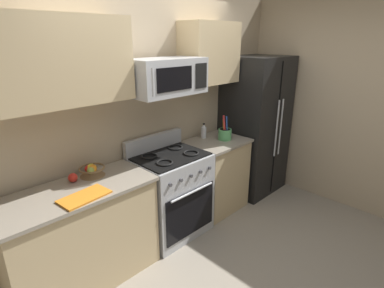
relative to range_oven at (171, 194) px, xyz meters
name	(u,v)px	position (x,y,z in m)	size (l,w,h in m)	color
ground_plane	(217,259)	(0.00, -0.67, -0.47)	(16.00, 16.00, 0.00)	gray
wall_back	(147,114)	(0.00, 0.37, 0.83)	(8.00, 0.10, 2.60)	tan
counter_left	(82,236)	(-1.03, 0.00, -0.02)	(1.29, 0.60, 0.91)	tan
range_oven	(171,194)	(0.00, 0.00, 0.00)	(0.76, 0.64, 1.09)	#B2B5BA
counter_right	(216,174)	(0.75, 0.00, -0.02)	(0.72, 0.60, 0.91)	tan
refrigerator	(255,126)	(1.54, -0.02, 0.46)	(0.82, 0.71, 1.87)	black
wall_right	(321,101)	(2.04, -0.67, 0.83)	(0.10, 8.00, 2.60)	tan
microwave	(166,76)	(0.00, 0.03, 1.26)	(0.77, 0.44, 0.34)	#B2B5BA
upper_cabinets_left	(48,62)	(-1.04, 0.15, 1.45)	(1.28, 0.34, 0.67)	tan
upper_cabinets_right	(210,53)	(0.75, 0.15, 1.45)	(0.71, 0.34, 0.67)	tan
utensil_crock	(225,134)	(0.84, -0.05, 0.51)	(0.16, 0.16, 0.30)	#59AD66
fruit_basket	(92,170)	(-0.80, 0.15, 0.49)	(0.23, 0.23, 0.11)	brown
apple_loose	(73,178)	(-0.98, 0.15, 0.48)	(0.08, 0.08, 0.08)	red
cutting_board	(85,197)	(-1.04, -0.17, 0.44)	(0.38, 0.21, 0.02)	orange
bottle_vinegar	(204,131)	(0.71, 0.18, 0.52)	(0.07, 0.07, 0.19)	silver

